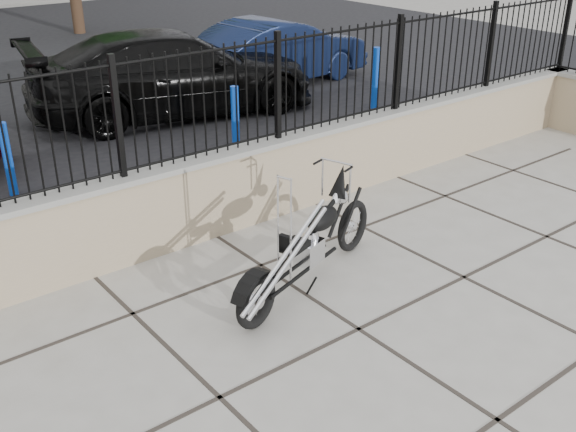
{
  "coord_description": "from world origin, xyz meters",
  "views": [
    {
      "loc": [
        -3.66,
        -3.6,
        3.53
      ],
      "look_at": [
        0.11,
        1.18,
        0.67
      ],
      "focal_mm": 42.0,
      "sensor_mm": 36.0,
      "label": 1
    }
  ],
  "objects": [
    {
      "name": "iron_fence",
      "position": [
        0.0,
        2.5,
        1.56
      ],
      "size": [
        14.0,
        0.08,
        1.2
      ],
      "primitive_type": "cube",
      "color": "black",
      "rests_on": "retaining_wall"
    },
    {
      "name": "car_black",
      "position": [
        2.12,
        7.02,
        0.74
      ],
      "size": [
        5.43,
        3.02,
        1.49
      ],
      "primitive_type": "imported",
      "rotation": [
        0.0,
        0.0,
        1.38
      ],
      "color": "black",
      "rests_on": "parking_lot"
    },
    {
      "name": "bollard_b",
      "position": [
        1.83,
        4.66,
        0.51
      ],
      "size": [
        0.15,
        0.15,
        1.02
      ],
      "primitive_type": "cylinder",
      "rotation": [
        0.0,
        0.0,
        0.25
      ],
      "color": "#0E38D2",
      "rests_on": "ground_plane"
    },
    {
      "name": "bollard_a",
      "position": [
        -1.44,
        5.06,
        0.5
      ],
      "size": [
        0.13,
        0.13,
        0.99
      ],
      "primitive_type": "cylinder",
      "rotation": [
        0.0,
        0.0,
        -0.14
      ],
      "color": "#0D29C8",
      "rests_on": "ground_plane"
    },
    {
      "name": "chopper_motorcycle",
      "position": [
        0.11,
        0.88,
        0.67
      ],
      "size": [
        2.25,
        1.06,
        1.34
      ],
      "primitive_type": null,
      "rotation": [
        0.0,
        0.0,
        0.31
      ],
      "color": "black",
      "rests_on": "ground_plane"
    },
    {
      "name": "bollard_c",
      "position": [
        5.2,
        5.04,
        0.56
      ],
      "size": [
        0.18,
        0.18,
        1.13
      ],
      "primitive_type": "cylinder",
      "rotation": [
        0.0,
        0.0,
        -0.41
      ],
      "color": "blue",
      "rests_on": "ground_plane"
    },
    {
      "name": "car_blue",
      "position": [
        4.91,
        7.63,
        0.68
      ],
      "size": [
        4.2,
        1.76,
        1.35
      ],
      "primitive_type": "imported",
      "rotation": [
        0.0,
        0.0,
        1.65
      ],
      "color": "#0E1836",
      "rests_on": "parking_lot"
    },
    {
      "name": "ground_plane",
      "position": [
        0.0,
        0.0,
        0.0
      ],
      "size": [
        90.0,
        90.0,
        0.0
      ],
      "primitive_type": "plane",
      "color": "#99968E",
      "rests_on": "ground"
    },
    {
      "name": "retaining_wall",
      "position": [
        0.0,
        2.5,
        0.48
      ],
      "size": [
        14.0,
        0.36,
        0.96
      ],
      "primitive_type": "cube",
      "color": "gray",
      "rests_on": "ground_plane"
    }
  ]
}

